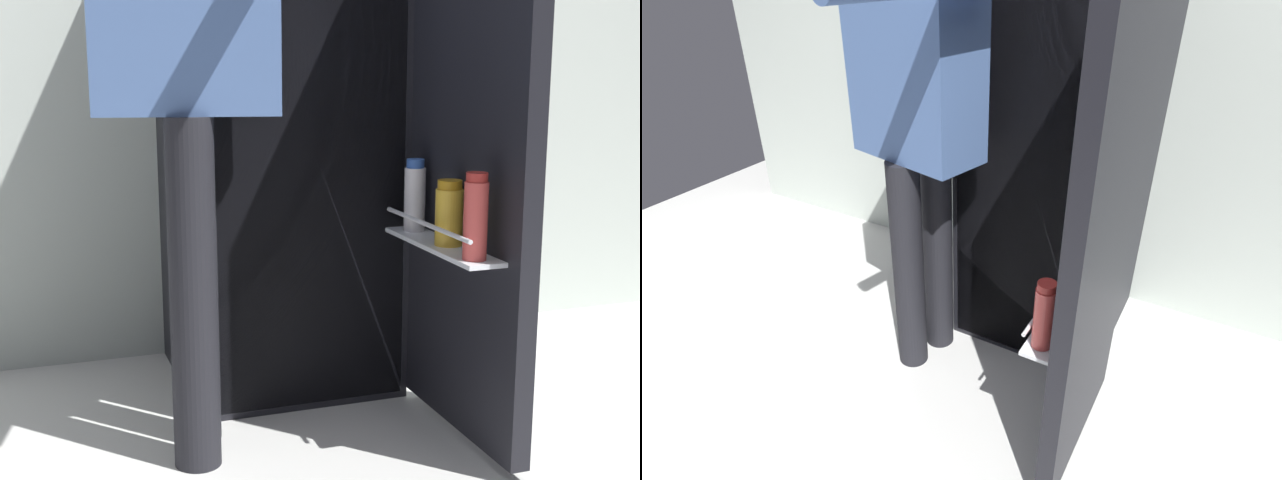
% 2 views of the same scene
% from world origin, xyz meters
% --- Properties ---
extents(ground_plane, '(5.51, 5.51, 0.00)m').
position_xyz_m(ground_plane, '(0.00, 0.00, 0.00)').
color(ground_plane, silver).
extents(kitchen_wall, '(4.40, 0.10, 2.54)m').
position_xyz_m(kitchen_wall, '(0.00, 0.95, 1.27)').
color(kitchen_wall, beige).
rests_on(kitchen_wall, ground_plane).
extents(refrigerator, '(0.69, 1.26, 1.65)m').
position_xyz_m(refrigerator, '(0.03, 0.52, 0.82)').
color(refrigerator, black).
rests_on(refrigerator, ground_plane).
extents(person, '(0.59, 0.84, 1.78)m').
position_xyz_m(person, '(-0.35, 0.09, 1.09)').
color(person, black).
rests_on(person, ground_plane).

